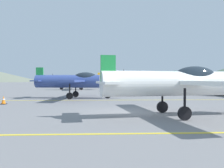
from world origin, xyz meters
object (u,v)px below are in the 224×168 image
Objects in this scene: airplane_mid at (78,81)px; car_sedan at (222,88)px; airplane_near at (183,83)px; airplane_far at (148,80)px; traffic_cone_front at (3,100)px; airplane_back at (78,80)px.

airplane_mid reaches higher than car_sedan.
airplane_near is 1.00× the size of airplane_far.
airplane_mid is at bearing -131.20° from airplane_far.
airplane_mid is 15.07m from car_sedan.
airplane_back is at bearing 82.53° from traffic_cone_front.
traffic_cone_front is (-12.99, -14.32, -1.30)m from airplane_far.
airplane_mid is at bearing -84.23° from airplane_back.
airplane_mid is at bearing 119.49° from airplane_near.
airplane_back is (-7.72, 28.10, 0.00)m from airplane_near.
airplane_far is at bearing 48.80° from airplane_mid.
airplane_far reaches higher than traffic_cone_front.
airplane_near is 1.00× the size of airplane_mid.
car_sedan is (16.57, -14.84, -0.74)m from airplane_back.
airplane_mid is at bearing -169.44° from car_sedan.
airplane_mid reaches higher than traffic_cone_front.
traffic_cone_front is (-19.52, -7.63, -0.56)m from car_sedan.
traffic_cone_front is (-2.94, -22.47, -1.30)m from airplane_back.
car_sedan is at bearing 21.35° from traffic_cone_front.
airplane_mid and airplane_far have the same top height.
airplane_near is 15.96m from car_sedan.
airplane_near is at bearing -60.51° from airplane_mid.
car_sedan is (14.80, 2.76, -0.74)m from airplane_mid.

